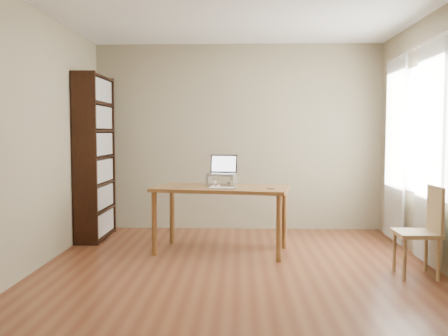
# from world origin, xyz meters

# --- Properties ---
(room) EXTENTS (4.04, 4.54, 2.64)m
(room) POSITION_xyz_m (0.03, 0.01, 1.30)
(room) COLOR #5C2B18
(room) RESTS_ON ground
(bookshelf) EXTENTS (0.30, 0.90, 2.10)m
(bookshelf) POSITION_xyz_m (-1.83, 1.55, 1.05)
(bookshelf) COLOR black
(bookshelf) RESTS_ON ground
(curtains) EXTENTS (0.03, 1.90, 2.25)m
(curtains) POSITION_xyz_m (1.92, 0.80, 1.17)
(curtains) COLOR silver
(curtains) RESTS_ON ground
(desk) EXTENTS (1.61, 1.01, 0.75)m
(desk) POSITION_xyz_m (-0.18, 0.85, 0.66)
(desk) COLOR brown
(desk) RESTS_ON ground
(laptop_stand) EXTENTS (0.32, 0.25, 0.13)m
(laptop_stand) POSITION_xyz_m (-0.18, 0.93, 0.83)
(laptop_stand) COLOR silver
(laptop_stand) RESTS_ON desk
(laptop) EXTENTS (0.35, 0.31, 0.22)m
(laptop) POSITION_xyz_m (-0.18, 0.98, 0.94)
(laptop) COLOR silver
(laptop) RESTS_ON laptop_stand
(keyboard) EXTENTS (0.32, 0.17, 0.02)m
(keyboard) POSITION_xyz_m (-0.17, 0.63, 0.76)
(keyboard) COLOR silver
(keyboard) RESTS_ON desk
(coaster) EXTENTS (0.10, 0.10, 0.01)m
(coaster) POSITION_xyz_m (0.36, 0.65, 0.75)
(coaster) COLOR #523D1C
(coaster) RESTS_ON desk
(cat) EXTENTS (0.22, 0.46, 0.13)m
(cat) POSITION_xyz_m (-0.21, 0.96, 0.81)
(cat) COLOR #4F463E
(cat) RESTS_ON desk
(chair) EXTENTS (0.38, 0.38, 0.86)m
(chair) POSITION_xyz_m (1.77, -0.07, 0.46)
(chair) COLOR tan
(chair) RESTS_ON ground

